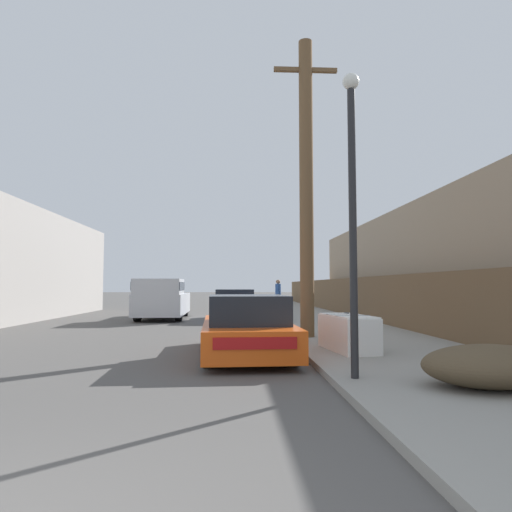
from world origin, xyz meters
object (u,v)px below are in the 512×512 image
Objects in this scene: discarded_fridge at (348,333)px; utility_pole at (306,184)px; car_parked_mid at (235,306)px; pickup_truck at (162,299)px; pedestrian at (278,294)px; parked_sports_car_red at (246,328)px; brush_pile at (490,366)px; street_lamp at (352,198)px.

discarded_fridge is 4.72m from utility_pole.
car_parked_mid is (-2.37, 10.51, 0.14)m from discarded_fridge.
car_parked_mid is 3.34m from pickup_truck.
car_parked_mid is 7.59m from pedestrian.
pedestrian is (2.65, 7.10, 0.39)m from car_parked_mid.
parked_sports_car_red is 4.95m from brush_pile.
car_parked_mid is 13.71m from street_lamp.
parked_sports_car_red is at bearing 106.37° from pickup_truck.
brush_pile is (1.46, -6.32, -3.94)m from utility_pole.
utility_pole is at bearing -75.81° from car_parked_mid.
utility_pole is at bearing 91.65° from discarded_fridge.
pickup_truck is 15.04m from street_lamp.
pedestrian reaches higher than car_parked_mid.
utility_pole is at bearing 120.56° from pickup_truck.
car_parked_mid is at bearing 97.34° from street_lamp.
street_lamp reaches higher than brush_pile.
discarded_fridge reaches higher than brush_pile.
discarded_fridge is at bearing 105.87° from brush_pile.
parked_sports_car_red is 11.54m from pickup_truck.
utility_pole is 4.72× the size of pedestrian.
pedestrian reaches higher than discarded_fridge.
pedestrian is (0.28, 17.62, 0.53)m from discarded_fridge.
utility_pole reaches higher than street_lamp.
pickup_truck is 2.92× the size of brush_pile.
discarded_fridge is 12.50m from pickup_truck.
brush_pile is 1.05× the size of pedestrian.
utility_pole reaches higher than parked_sports_car_red.
discarded_fridge is 0.40× the size of street_lamp.
pedestrian is at bearing 92.03° from brush_pile.
pedestrian is at bearing 87.27° from utility_pole.
parked_sports_car_red is 1.09× the size of car_parked_mid.
pedestrian is at bearing 81.62° from discarded_fridge.
discarded_fridge is 1.03× the size of brush_pile.
parked_sports_car_red is 0.56× the size of utility_pole.
utility_pole reaches higher than discarded_fridge.
parked_sports_car_red is 2.50× the size of brush_pile.
street_lamp reaches higher than pickup_truck.
pickup_truck is at bearing -132.46° from pedestrian.
parked_sports_car_red is at bearing -88.67° from car_parked_mid.
street_lamp is 3.05m from brush_pile.
brush_pile is at bearing -23.28° from street_lamp.
utility_pole is at bearing 53.48° from parked_sports_car_red.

